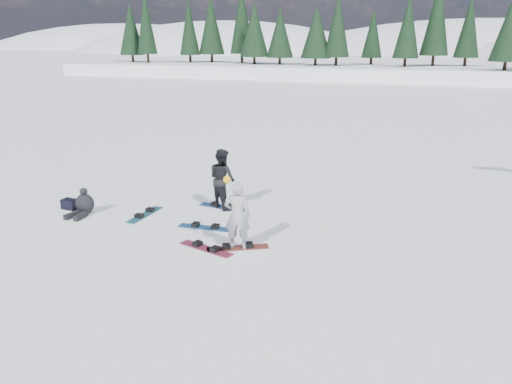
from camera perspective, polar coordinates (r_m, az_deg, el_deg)
ground at (r=12.36m, az=2.72°, el=-6.12°), size 420.00×420.00×0.00m
alpine_backdrop at (r=201.53m, az=14.53°, el=11.29°), size 412.50×227.00×53.20m
snowboarder_woman at (r=11.86m, az=-2.15°, el=-2.66°), size 0.69×0.53×1.85m
snowboarder_man at (r=14.79m, az=-3.88°, el=1.53°), size 1.11×1.04×1.81m
seated_rider at (r=15.21m, az=-19.09°, el=-1.33°), size 0.59×0.94×0.78m
gear_bag at (r=15.87m, az=-20.51°, el=-1.30°), size 0.48×0.34×0.30m
snowboard_woman at (r=12.17m, az=-2.10°, el=-6.42°), size 1.45×0.95×0.03m
snowboard_man at (r=15.05m, az=-3.81°, el=-1.73°), size 1.52×0.44×0.03m
snowboard_loose_a at (r=14.73m, az=-12.59°, el=-2.55°), size 0.37×1.51×0.03m
snowboard_loose_c at (r=13.49m, az=-5.80°, el=-4.07°), size 1.51×0.37×0.03m
snowboard_loose_b at (r=12.18m, az=-5.71°, el=-6.47°), size 1.52×0.71×0.03m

